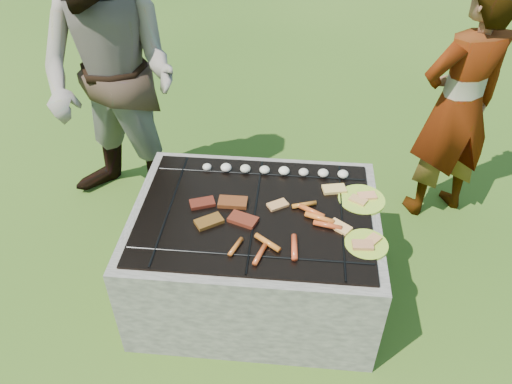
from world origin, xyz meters
TOP-DOWN VIEW (x-y plane):
  - lawn at (0.00, 0.00)m, footprint 60.00×60.00m
  - fire_pit at (0.00, 0.00)m, footprint 1.30×1.00m
  - mushrooms at (0.09, 0.34)m, footprint 0.83×0.06m
  - pork_slabs at (-0.16, -0.03)m, footprint 0.39×0.27m
  - sausages at (0.21, -0.14)m, footprint 0.55×0.48m
  - bread_on_grate at (0.34, 0.08)m, footprint 0.45×0.41m
  - plate_far at (0.56, 0.15)m, footprint 0.32×0.32m
  - plate_near at (0.56, -0.19)m, footprint 0.25×0.25m
  - cook at (1.17, 0.87)m, footprint 0.69×0.58m
  - bystander at (-0.94, 0.71)m, footprint 1.12×1.00m

SIDE VIEW (x-z plane):
  - lawn at x=0.00m, z-range 0.00..0.00m
  - fire_pit at x=0.00m, z-range -0.03..0.59m
  - plate_far at x=0.56m, z-range 0.59..0.62m
  - plate_near at x=0.56m, z-range 0.59..0.63m
  - bread_on_grate at x=0.34m, z-range 0.61..0.63m
  - pork_slabs at x=-0.16m, z-range 0.61..0.63m
  - sausages at x=0.21m, z-range 0.61..0.64m
  - mushrooms at x=0.09m, z-range 0.61..0.65m
  - cook at x=1.17m, z-range 0.00..1.60m
  - bystander at x=-0.94m, z-range 0.00..1.92m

